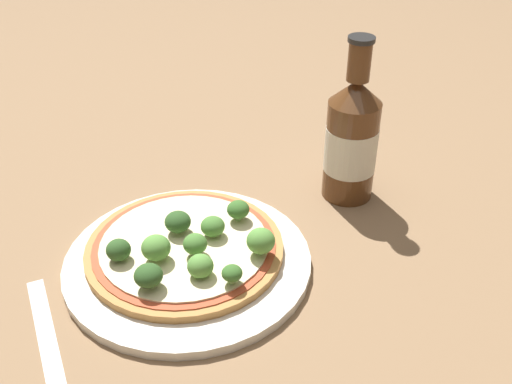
{
  "coord_description": "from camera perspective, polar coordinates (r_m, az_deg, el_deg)",
  "views": [
    {
      "loc": [
        -0.14,
        -0.55,
        0.47
      ],
      "look_at": [
        0.1,
        0.02,
        0.06
      ],
      "focal_mm": 42.0,
      "sensor_mm": 36.0,
      "label": 1
    }
  ],
  "objects": [
    {
      "name": "broccoli_floret_1",
      "position": [
        0.68,
        0.46,
        -4.69
      ],
      "size": [
        0.03,
        0.03,
        0.03
      ],
      "color": "#89A866",
      "rests_on": "pizza"
    },
    {
      "name": "broccoli_floret_3",
      "position": [
        0.73,
        -7.53,
        -2.85
      ],
      "size": [
        0.03,
        0.03,
        0.03
      ],
      "color": "#89A866",
      "rests_on": "pizza"
    },
    {
      "name": "broccoli_floret_4",
      "position": [
        0.69,
        -5.82,
        -4.96
      ],
      "size": [
        0.03,
        0.03,
        0.03
      ],
      "color": "#89A866",
      "rests_on": "pizza"
    },
    {
      "name": "broccoli_floret_8",
      "position": [
        0.74,
        -1.71,
        -1.69
      ],
      "size": [
        0.03,
        0.03,
        0.03
      ],
      "color": "#89A866",
      "rests_on": "pizza"
    },
    {
      "name": "beer_bottle",
      "position": [
        0.81,
        9.09,
        4.99
      ],
      "size": [
        0.07,
        0.07,
        0.23
      ],
      "color": "#563319",
      "rests_on": "ground_plane"
    },
    {
      "name": "plate",
      "position": [
        0.72,
        -6.25,
        -6.52
      ],
      "size": [
        0.29,
        0.29,
        0.01
      ],
      "color": "silver",
      "rests_on": "ground_plane"
    },
    {
      "name": "broccoli_floret_0",
      "position": [
        0.7,
        -12.98,
        -5.37
      ],
      "size": [
        0.03,
        0.03,
        0.03
      ],
      "color": "#89A866",
      "rests_on": "pizza"
    },
    {
      "name": "broccoli_floret_9",
      "position": [
        0.72,
        -4.11,
        -3.33
      ],
      "size": [
        0.03,
        0.03,
        0.03
      ],
      "color": "#89A866",
      "rests_on": "pizza"
    },
    {
      "name": "broccoli_floret_7",
      "position": [
        0.66,
        -5.6,
        -7.11
      ],
      "size": [
        0.03,
        0.03,
        0.03
      ],
      "color": "#89A866",
      "rests_on": "pizza"
    },
    {
      "name": "pizza",
      "position": [
        0.72,
        -6.8,
        -5.39
      ],
      "size": [
        0.24,
        0.24,
        0.01
      ],
      "color": "#B77F42",
      "rests_on": "plate"
    },
    {
      "name": "broccoli_floret_5",
      "position": [
        0.65,
        -2.3,
        -7.76
      ],
      "size": [
        0.02,
        0.02,
        0.02
      ],
      "color": "#89A866",
      "rests_on": "pizza"
    },
    {
      "name": "ground_plane",
      "position": [
        0.73,
        -6.72,
        -6.41
      ],
      "size": [
        3.0,
        3.0,
        0.0
      ],
      "primitive_type": "plane",
      "color": "#846647"
    },
    {
      "name": "broccoli_floret_2",
      "position": [
        0.69,
        -9.5,
        -5.26
      ],
      "size": [
        0.03,
        0.03,
        0.03
      ],
      "color": "#89A866",
      "rests_on": "pizza"
    },
    {
      "name": "fork",
      "position": [
        0.67,
        -19.32,
        -12.91
      ],
      "size": [
        0.02,
        0.19,
        0.0
      ],
      "rotation": [
        0.0,
        0.0,
        1.59
      ],
      "color": "silver",
      "rests_on": "ground_plane"
    },
    {
      "name": "broccoli_floret_6",
      "position": [
        0.65,
        -10.21,
        -7.85
      ],
      "size": [
        0.03,
        0.03,
        0.03
      ],
      "color": "#89A866",
      "rests_on": "pizza"
    }
  ]
}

